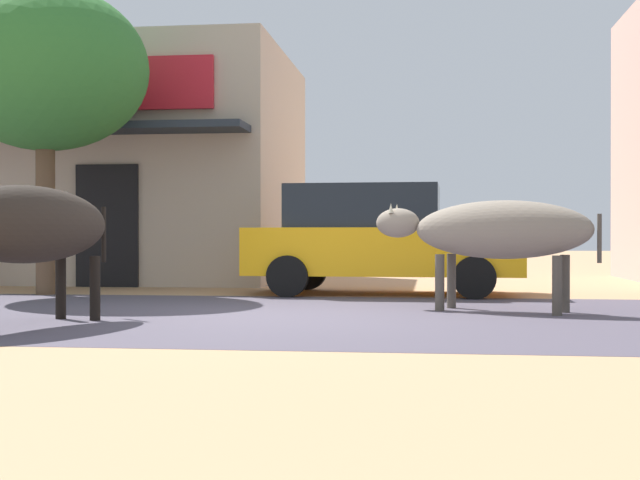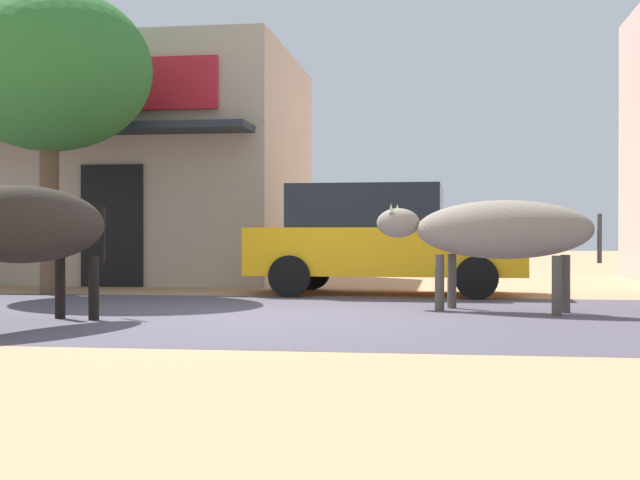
{
  "view_description": "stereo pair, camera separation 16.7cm",
  "coord_description": "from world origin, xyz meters",
  "px_view_note": "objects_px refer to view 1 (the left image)",
  "views": [
    {
      "loc": [
        1.79,
        -9.6,
        0.9
      ],
      "look_at": [
        0.46,
        0.92,
        0.83
      ],
      "focal_mm": 49.31,
      "sensor_mm": 36.0,
      "label": 1
    },
    {
      "loc": [
        1.96,
        -9.57,
        0.9
      ],
      "look_at": [
        0.46,
        0.92,
        0.83
      ],
      "focal_mm": 49.31,
      "sensor_mm": 36.0,
      "label": 2
    }
  ],
  "objects_px": {
    "roadside_tree": "(45,70)",
    "parked_hatchback_car": "(378,238)",
    "cow_far_dark": "(495,231)",
    "cow_near_brown": "(24,226)"
  },
  "relations": [
    {
      "from": "roadside_tree",
      "to": "parked_hatchback_car",
      "type": "height_order",
      "value": "roadside_tree"
    },
    {
      "from": "parked_hatchback_car",
      "to": "cow_near_brown",
      "type": "xyz_separation_m",
      "value": [
        -3.12,
        -5.17,
        0.14
      ]
    },
    {
      "from": "roadside_tree",
      "to": "parked_hatchback_car",
      "type": "relative_size",
      "value": 1.12
    },
    {
      "from": "cow_near_brown",
      "to": "cow_far_dark",
      "type": "xyz_separation_m",
      "value": [
        4.66,
        2.33,
        -0.04
      ]
    },
    {
      "from": "roadside_tree",
      "to": "parked_hatchback_car",
      "type": "xyz_separation_m",
      "value": [
        4.94,
        0.74,
        -2.52
      ]
    },
    {
      "from": "roadside_tree",
      "to": "cow_near_brown",
      "type": "relative_size",
      "value": 1.65
    },
    {
      "from": "parked_hatchback_car",
      "to": "cow_far_dark",
      "type": "distance_m",
      "value": 3.23
    },
    {
      "from": "parked_hatchback_car",
      "to": "cow_far_dark",
      "type": "relative_size",
      "value": 1.57
    },
    {
      "from": "roadside_tree",
      "to": "parked_hatchback_car",
      "type": "bearing_deg",
      "value": 8.49
    },
    {
      "from": "roadside_tree",
      "to": "parked_hatchback_car",
      "type": "distance_m",
      "value": 5.59
    }
  ]
}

